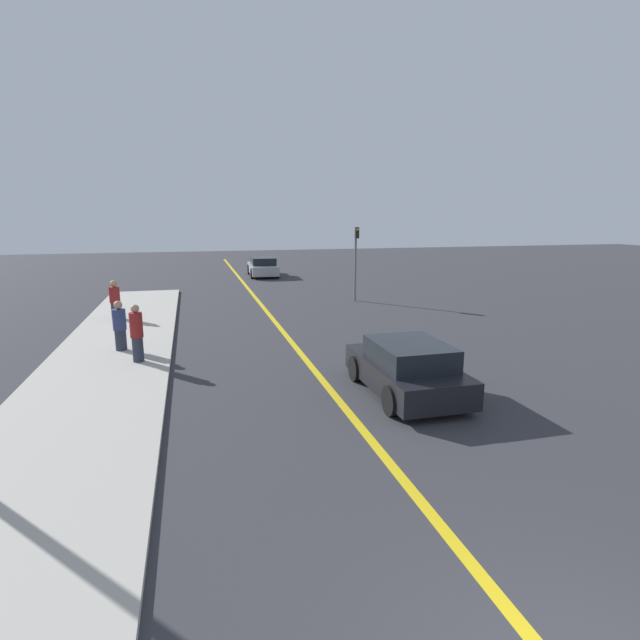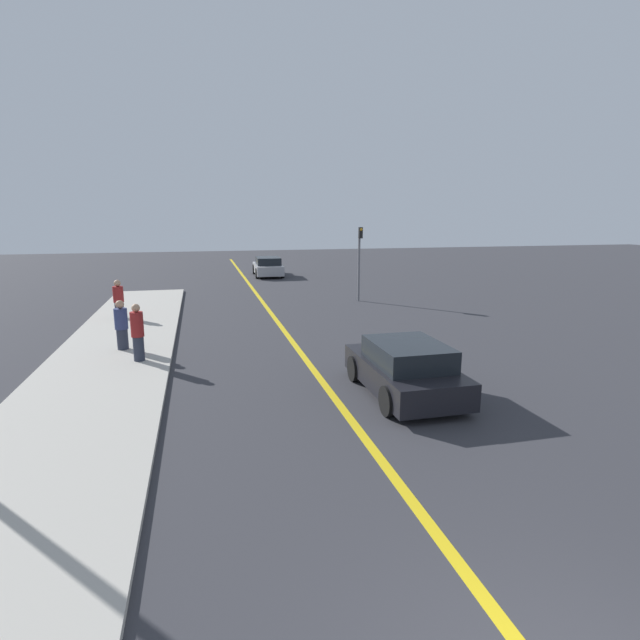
{
  "view_description": "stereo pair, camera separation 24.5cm",
  "coord_description": "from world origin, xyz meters",
  "px_view_note": "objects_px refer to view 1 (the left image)",
  "views": [
    {
      "loc": [
        -3.26,
        -2.63,
        4.36
      ],
      "look_at": [
        0.41,
        11.56,
        1.26
      ],
      "focal_mm": 28.0,
      "sensor_mm": 36.0,
      "label": 1
    },
    {
      "loc": [
        -3.02,
        -2.69,
        4.36
      ],
      "look_at": [
        0.41,
        11.56,
        1.26
      ],
      "focal_mm": 28.0,
      "sensor_mm": 36.0,
      "label": 2
    }
  ],
  "objects_px": {
    "pedestrian_mid_group": "(120,326)",
    "traffic_light": "(356,256)",
    "car_near_right_lane": "(407,369)",
    "pedestrian_far_standing": "(115,300)",
    "pedestrian_near_curb": "(137,333)",
    "car_ahead_center": "(263,267)"
  },
  "relations": [
    {
      "from": "traffic_light",
      "to": "car_ahead_center",
      "type": "bearing_deg",
      "value": 104.65
    },
    {
      "from": "pedestrian_far_standing",
      "to": "traffic_light",
      "type": "xyz_separation_m",
      "value": [
        11.25,
        2.23,
        1.42
      ]
    },
    {
      "from": "pedestrian_far_standing",
      "to": "car_near_right_lane",
      "type": "bearing_deg",
      "value": -53.62
    },
    {
      "from": "pedestrian_mid_group",
      "to": "pedestrian_far_standing",
      "type": "relative_size",
      "value": 1.0
    },
    {
      "from": "pedestrian_far_standing",
      "to": "pedestrian_mid_group",
      "type": "bearing_deg",
      "value": -81.07
    },
    {
      "from": "car_near_right_lane",
      "to": "traffic_light",
      "type": "xyz_separation_m",
      "value": [
        3.11,
        13.28,
        1.67
      ]
    },
    {
      "from": "pedestrian_far_standing",
      "to": "traffic_light",
      "type": "distance_m",
      "value": 11.55
    },
    {
      "from": "pedestrian_near_curb",
      "to": "pedestrian_mid_group",
      "type": "distance_m",
      "value": 1.62
    },
    {
      "from": "car_ahead_center",
      "to": "pedestrian_near_curb",
      "type": "distance_m",
      "value": 21.92
    },
    {
      "from": "pedestrian_near_curb",
      "to": "traffic_light",
      "type": "distance_m",
      "value": 13.39
    },
    {
      "from": "car_near_right_lane",
      "to": "pedestrian_far_standing",
      "type": "xyz_separation_m",
      "value": [
        -8.14,
        11.04,
        0.25
      ]
    },
    {
      "from": "pedestrian_near_curb",
      "to": "pedestrian_mid_group",
      "type": "relative_size",
      "value": 1.07
    },
    {
      "from": "car_ahead_center",
      "to": "pedestrian_near_curb",
      "type": "xyz_separation_m",
      "value": [
        -6.66,
        -20.88,
        0.3
      ]
    },
    {
      "from": "car_near_right_lane",
      "to": "pedestrian_near_curb",
      "type": "bearing_deg",
      "value": 147.36
    },
    {
      "from": "pedestrian_mid_group",
      "to": "traffic_light",
      "type": "height_order",
      "value": "traffic_light"
    },
    {
      "from": "pedestrian_near_curb",
      "to": "car_ahead_center",
      "type": "bearing_deg",
      "value": 72.29
    },
    {
      "from": "car_ahead_center",
      "to": "pedestrian_far_standing",
      "type": "bearing_deg",
      "value": -118.07
    },
    {
      "from": "car_near_right_lane",
      "to": "pedestrian_far_standing",
      "type": "relative_size",
      "value": 2.46
    },
    {
      "from": "car_ahead_center",
      "to": "pedestrian_near_curb",
      "type": "height_order",
      "value": "pedestrian_near_curb"
    },
    {
      "from": "pedestrian_far_standing",
      "to": "car_ahead_center",
      "type": "bearing_deg",
      "value": 59.83
    },
    {
      "from": "pedestrian_near_curb",
      "to": "traffic_light",
      "type": "height_order",
      "value": "traffic_light"
    },
    {
      "from": "pedestrian_mid_group",
      "to": "traffic_light",
      "type": "xyz_separation_m",
      "value": [
        10.4,
        7.59,
        1.42
      ]
    }
  ]
}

